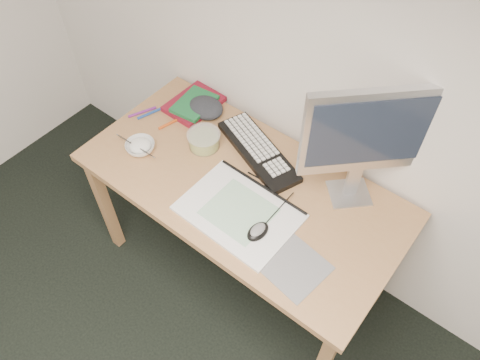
% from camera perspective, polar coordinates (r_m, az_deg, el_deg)
% --- Properties ---
extents(desk, '(1.40, 0.70, 0.75)m').
position_cam_1_polar(desk, '(2.05, 0.18, -1.80)').
color(desk, '#AD7D4F').
rests_on(desk, ground).
extents(mousepad, '(0.26, 0.24, 0.00)m').
position_cam_1_polar(mousepad, '(1.77, 6.45, -10.31)').
color(mousepad, slate).
rests_on(mousepad, desk).
extents(sketchpad, '(0.47, 0.34, 0.01)m').
position_cam_1_polar(sketchpad, '(1.88, -0.13, -3.92)').
color(sketchpad, white).
rests_on(sketchpad, desk).
extents(keyboard, '(0.50, 0.31, 0.03)m').
position_cam_1_polar(keyboard, '(2.08, 2.25, 3.51)').
color(keyboard, black).
rests_on(keyboard, desk).
extents(monitor, '(0.36, 0.36, 0.56)m').
position_cam_1_polar(monitor, '(1.74, 15.14, 5.29)').
color(monitor, silver).
rests_on(monitor, desk).
extents(mouse, '(0.07, 0.11, 0.04)m').
position_cam_1_polar(mouse, '(1.81, 2.19, -6.10)').
color(mouse, black).
rests_on(mouse, sketchpad).
extents(rice_bowl, '(0.17, 0.17, 0.04)m').
position_cam_1_polar(rice_bowl, '(2.14, -12.05, 3.97)').
color(rice_bowl, white).
rests_on(rice_bowl, desk).
extents(chopsticks, '(0.23, 0.02, 0.02)m').
position_cam_1_polar(chopsticks, '(2.11, -12.61, 4.08)').
color(chopsticks, '#A9A9AB').
rests_on(chopsticks, rice_bowl).
extents(fruit_tub, '(0.17, 0.17, 0.07)m').
position_cam_1_polar(fruit_tub, '(2.10, -4.41, 4.88)').
color(fruit_tub, '#F2C555').
rests_on(fruit_tub, desk).
extents(book_red, '(0.20, 0.27, 0.03)m').
position_cam_1_polar(book_red, '(2.31, -5.63, 9.22)').
color(book_red, maroon).
rests_on(book_red, desk).
extents(book_green, '(0.17, 0.22, 0.02)m').
position_cam_1_polar(book_green, '(2.28, -5.57, 9.24)').
color(book_green, '#196633').
rests_on(book_green, book_red).
extents(cloth_lump, '(0.15, 0.13, 0.06)m').
position_cam_1_polar(cloth_lump, '(2.26, -4.20, 8.78)').
color(cloth_lump, '#282A30').
rests_on(cloth_lump, desk).
extents(pencil_pink, '(0.16, 0.04, 0.01)m').
position_cam_1_polar(pencil_pink, '(1.99, 0.41, 0.18)').
color(pencil_pink, pink).
rests_on(pencil_pink, desk).
extents(pencil_tan, '(0.11, 0.13, 0.01)m').
position_cam_1_polar(pencil_tan, '(1.98, 2.87, -0.35)').
color(pencil_tan, '#A87958').
rests_on(pencil_tan, desk).
extents(pencil_black, '(0.18, 0.02, 0.01)m').
position_cam_1_polar(pencil_black, '(1.98, 3.15, -0.21)').
color(pencil_black, black).
rests_on(pencil_black, desk).
extents(marker_blue, '(0.05, 0.13, 0.01)m').
position_cam_1_polar(marker_blue, '(2.31, -10.85, 8.02)').
color(marker_blue, '#1B4397').
rests_on(marker_blue, desk).
extents(marker_orange, '(0.05, 0.14, 0.01)m').
position_cam_1_polar(marker_orange, '(2.24, -8.30, 6.99)').
color(marker_orange, '#CC4F18').
rests_on(marker_orange, desk).
extents(marker_purple, '(0.07, 0.14, 0.01)m').
position_cam_1_polar(marker_purple, '(2.32, -11.83, 8.12)').
color(marker_purple, '#752381').
rests_on(marker_purple, desk).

